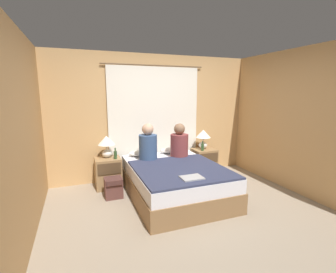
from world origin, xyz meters
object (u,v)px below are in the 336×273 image
at_px(beer_bottle_on_right_stand, 203,147).
at_px(lamp_right, 203,136).
at_px(nightstand_left, 108,173).
at_px(backpack_on_floor, 113,186).
at_px(beer_bottle_on_left_stand, 115,155).
at_px(laptop_on_bed, 192,178).
at_px(pillow_left, 143,153).
at_px(person_right_in_bed, 179,143).
at_px(pillow_right, 174,150).
at_px(lamp_left, 107,143).
at_px(bed, 174,181).
at_px(person_left_in_bed, 148,145).
at_px(nightstand_right, 204,162).

bearing_deg(beer_bottle_on_right_stand, lamp_right, 58.23).
distance_m(nightstand_left, backpack_on_floor, 0.50).
distance_m(nightstand_left, lamp_right, 2.09).
bearing_deg(beer_bottle_on_left_stand, backpack_on_floor, -105.64).
height_order(lamp_right, laptop_on_bed, lamp_right).
height_order(nightstand_left, pillow_left, pillow_left).
relative_size(lamp_right, beer_bottle_on_right_stand, 2.02).
bearing_deg(beer_bottle_on_right_stand, person_right_in_bed, -162.07).
bearing_deg(pillow_right, lamp_right, 1.42).
bearing_deg(lamp_left, pillow_right, -0.74).
bearing_deg(bed, nightstand_left, 142.35).
height_order(nightstand_left, person_left_in_bed, person_left_in_bed).
distance_m(pillow_left, backpack_on_floor, 0.94).
relative_size(beer_bottle_on_left_stand, beer_bottle_on_right_stand, 1.01).
bearing_deg(pillow_left, pillow_right, 0.00).
xyz_separation_m(nightstand_right, person_right_in_bed, (-0.71, -0.29, 0.52)).
bearing_deg(person_left_in_bed, laptop_on_bed, -76.76).
bearing_deg(person_right_in_bed, beer_bottle_on_right_stand, 17.93).
xyz_separation_m(bed, beer_bottle_on_right_stand, (0.91, 0.68, 0.37)).
height_order(bed, beer_bottle_on_left_stand, beer_bottle_on_left_stand).
distance_m(nightstand_left, person_right_in_bed, 1.44).
relative_size(nightstand_right, pillow_right, 0.98).
bearing_deg(beer_bottle_on_left_stand, nightstand_left, 144.06).
height_order(nightstand_right, beer_bottle_on_right_stand, beer_bottle_on_right_stand).
distance_m(nightstand_left, lamp_left, 0.55).
bearing_deg(backpack_on_floor, laptop_on_bed, -46.60).
bearing_deg(person_left_in_bed, backpack_on_floor, -163.48).
relative_size(nightstand_left, lamp_left, 1.37).
bearing_deg(beer_bottle_on_right_stand, lamp_left, 175.29).
relative_size(nightstand_right, beer_bottle_on_right_stand, 2.77).
xyz_separation_m(nightstand_right, beer_bottle_on_left_stand, (-1.89, -0.09, 0.36)).
relative_size(nightstand_left, pillow_right, 0.98).
bearing_deg(person_right_in_bed, beer_bottle_on_left_stand, 170.47).
height_order(beer_bottle_on_left_stand, backpack_on_floor, beer_bottle_on_left_stand).
xyz_separation_m(lamp_right, pillow_left, (-1.33, -0.02, -0.23)).
relative_size(lamp_left, laptop_on_bed, 1.32).
relative_size(lamp_left, backpack_on_floor, 1.19).
distance_m(pillow_right, person_right_in_bed, 0.40).
bearing_deg(laptop_on_bed, person_right_in_bed, 74.66).
bearing_deg(pillow_left, person_left_in_bed, -89.25).
bearing_deg(beer_bottle_on_left_stand, lamp_right, 4.79).
relative_size(bed, backpack_on_floor, 5.88).
bearing_deg(person_left_in_bed, beer_bottle_on_left_stand, 160.57).
xyz_separation_m(lamp_right, laptop_on_bed, (-1.04, -1.57, -0.26)).
bearing_deg(lamp_left, laptop_on_bed, -58.07).
height_order(bed, nightstand_right, nightstand_right).
distance_m(bed, beer_bottle_on_right_stand, 1.20).
xyz_separation_m(lamp_right, beer_bottle_on_left_stand, (-1.89, -0.16, -0.19)).
bearing_deg(person_right_in_bed, bed, -121.67).
distance_m(nightstand_left, person_left_in_bed, 0.92).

